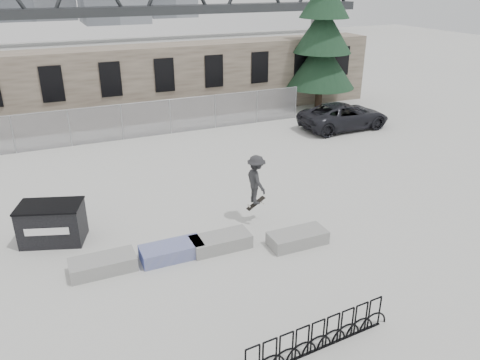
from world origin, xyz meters
The scene contains 13 objects.
ground centered at (0.00, 0.00, 0.00)m, with size 120.00×120.00×0.00m, color #B5B5B0.
stone_wall centered at (0.00, 16.24, 2.26)m, with size 36.00×2.58×4.50m.
chainlink_fence centered at (0.00, 12.50, 1.04)m, with size 22.06×0.06×2.02m.
planter_far_left centered at (-2.99, -0.07, 0.25)m, with size 2.00×0.90×0.46m.
planter_center_left centered at (-0.83, -0.18, 0.25)m, with size 2.00×0.90×0.46m.
planter_center_right centered at (0.84, -0.27, 0.25)m, with size 2.00×0.90×0.46m.
planter_offset centered at (3.33, -1.08, 0.25)m, with size 2.00×0.90×0.46m.
dumpster centered at (-4.25, 2.46, 0.70)m, with size 2.39×1.88×1.38m.
bike_rack centered at (1.26, -5.59, 0.44)m, with size 4.48×0.39×0.90m.
spruce_tree centered at (13.88, 14.33, 4.87)m, with size 4.69×4.69×11.50m.
truss_bridge centered at (10.00, 55.00, 4.13)m, with size 70.00×3.00×9.80m.
suv centered at (12.49, 9.35, 0.77)m, with size 2.54×5.51×1.53m, color black.
skateboarder centered at (2.73, 0.98, 1.68)m, with size 0.75×1.19×2.06m.
Camera 1 is at (-3.97, -12.91, 8.41)m, focal length 35.00 mm.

